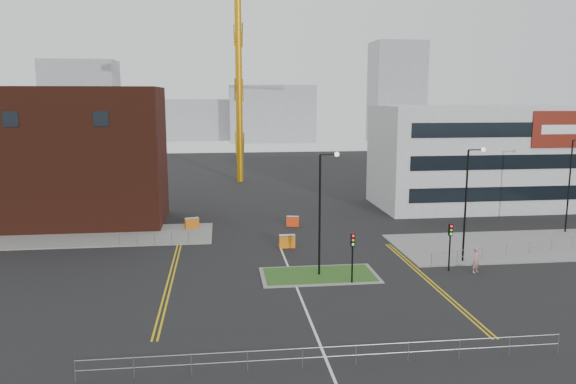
{
  "coord_description": "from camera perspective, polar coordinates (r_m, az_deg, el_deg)",
  "views": [
    {
      "loc": [
        -5.14,
        -31.22,
        13.15
      ],
      "look_at": [
        0.63,
        15.7,
        5.0
      ],
      "focal_mm": 35.0,
      "sensor_mm": 36.0,
      "label": 1
    }
  ],
  "objects": [
    {
      "name": "yellow_left_b",
      "position": [
        43.41,
        -11.49,
        -8.05
      ],
      "size": [
        0.12,
        24.0,
        0.01
      ],
      "primitive_type": "cube",
      "color": "gold",
      "rests_on": "ground"
    },
    {
      "name": "tower_crane",
      "position": [
        86.59,
        -1.08,
        18.2
      ],
      "size": [
        52.36,
        10.22,
        37.37
      ],
      "color": "#C5830B",
      "rests_on": "ground"
    },
    {
      "name": "barrier_mid",
      "position": [
        57.1,
        0.48,
        -2.95
      ],
      "size": [
        1.31,
        0.67,
        1.05
      ],
      "color": "#FB3B0D",
      "rests_on": "ground"
    },
    {
      "name": "skyline_b",
      "position": [
        162.01,
        -1.66,
        7.96
      ],
      "size": [
        24.0,
        12.0,
        16.0
      ],
      "primitive_type": "cube",
      "color": "gray",
      "rests_on": "ground"
    },
    {
      "name": "grass_island",
      "position": [
        41.95,
        3.18,
        -8.41
      ],
      "size": [
        8.0,
        4.0,
        0.12
      ],
      "primitive_type": "cube",
      "color": "#244316",
      "rests_on": "ground"
    },
    {
      "name": "yellow_left_a",
      "position": [
        43.43,
        -11.89,
        -8.05
      ],
      "size": [
        0.12,
        24.0,
        0.01
      ],
      "primitive_type": "cube",
      "color": "gold",
      "rests_on": "ground"
    },
    {
      "name": "ground",
      "position": [
        34.26,
        2.21,
        -12.8
      ],
      "size": [
        200.0,
        200.0,
        0.0
      ],
      "primitive_type": "plane",
      "color": "black",
      "rests_on": "ground"
    },
    {
      "name": "yellow_right_b",
      "position": [
        42.2,
        14.27,
        -8.68
      ],
      "size": [
        0.12,
        20.0,
        0.01
      ],
      "primitive_type": "cube",
      "color": "gold",
      "rests_on": "ground"
    },
    {
      "name": "island_kerb",
      "position": [
        41.96,
        3.18,
        -8.44
      ],
      "size": [
        8.6,
        4.6,
        0.08
      ],
      "primitive_type": "cube",
      "color": "slate",
      "rests_on": "ground"
    },
    {
      "name": "pedestrian",
      "position": [
        44.66,
        18.57,
        -6.56
      ],
      "size": [
        0.85,
        0.78,
        1.95
      ],
      "primitive_type": "imported",
      "rotation": [
        0.0,
        0.0,
        0.59
      ],
      "color": "tan",
      "rests_on": "ground"
    },
    {
      "name": "skyline_d",
      "position": [
        171.39,
        -8.02,
        7.3
      ],
      "size": [
        30.0,
        12.0,
        12.0
      ],
      "primitive_type": "cube",
      "color": "gray",
      "rests_on": "ground"
    },
    {
      "name": "brick_building",
      "position": [
        62.16,
        -23.68,
        3.14
      ],
      "size": [
        24.2,
        10.07,
        14.24
      ],
      "color": "#431B10",
      "rests_on": "ground"
    },
    {
      "name": "office_block",
      "position": [
        70.81,
        19.16,
        3.45
      ],
      "size": [
        25.0,
        12.2,
        12.0
      ],
      "color": "#B3B5B8",
      "rests_on": "ground"
    },
    {
      "name": "streetlamp_right_near",
      "position": [
        46.19,
        17.88,
        -0.34
      ],
      "size": [
        1.46,
        0.36,
        9.18
      ],
      "color": "black",
      "rests_on": "ground"
    },
    {
      "name": "traffic_light_island",
      "position": [
        39.74,
        6.58,
        -5.73
      ],
      "size": [
        0.28,
        0.33,
        3.65
      ],
      "color": "black",
      "rests_on": "ground"
    },
    {
      "name": "pavement_right",
      "position": [
        54.33,
        23.31,
        -4.97
      ],
      "size": [
        24.0,
        10.0,
        0.12
      ],
      "primitive_type": "cube",
      "color": "slate",
      "rests_on": "ground"
    },
    {
      "name": "centre_line",
      "position": [
        36.09,
        1.7,
        -11.58
      ],
      "size": [
        0.15,
        30.0,
        0.01
      ],
      "primitive_type": "cube",
      "color": "silver",
      "rests_on": "ground"
    },
    {
      "name": "traffic_light_right",
      "position": [
        44.07,
        16.16,
        -4.51
      ],
      "size": [
        0.28,
        0.33,
        3.65
      ],
      "color": "black",
      "rests_on": "ground"
    },
    {
      "name": "yellow_right_a",
      "position": [
        42.1,
        13.89,
        -8.71
      ],
      "size": [
        0.12,
        20.0,
        0.01
      ],
      "primitive_type": "cube",
      "color": "gold",
      "rests_on": "ground"
    },
    {
      "name": "railing_left",
      "position": [
        51.09,
        -13.42,
        -4.54
      ],
      "size": [
        6.05,
        0.05,
        1.1
      ],
      "color": "gray",
      "rests_on": "ground"
    },
    {
      "name": "skyline_c",
      "position": [
        164.07,
        10.95,
        9.91
      ],
      "size": [
        14.0,
        12.0,
        28.0
      ],
      "primitive_type": "cube",
      "color": "gray",
      "rests_on": "ground"
    },
    {
      "name": "barrier_left",
      "position": [
        56.69,
        -9.74,
        -3.13
      ],
      "size": [
        1.44,
        0.85,
        1.15
      ],
      "color": "#C55C0A",
      "rests_on": "ground"
    },
    {
      "name": "streetlamp_right_far",
      "position": [
        59.96,
        26.88,
        1.31
      ],
      "size": [
        1.46,
        0.36,
        9.18
      ],
      "color": "black",
      "rests_on": "ground"
    },
    {
      "name": "railing_front",
      "position": [
        28.55,
        4.22,
        -15.91
      ],
      "size": [
        24.05,
        0.05,
        1.1
      ],
      "color": "gray",
      "rests_on": "ground"
    },
    {
      "name": "railing_right",
      "position": [
        51.33,
        23.31,
        -4.98
      ],
      "size": [
        19.05,
        5.05,
        1.1
      ],
      "color": "gray",
      "rests_on": "ground"
    },
    {
      "name": "streetlamp_island",
      "position": [
        40.64,
        3.55,
        -1.21
      ],
      "size": [
        1.46,
        0.36,
        9.18
      ],
      "color": "black",
      "rests_on": "ground"
    },
    {
      "name": "skyline_a",
      "position": [
        155.2,
        -20.21,
        8.4
      ],
      "size": [
        18.0,
        12.0,
        22.0
      ],
      "primitive_type": "cube",
      "color": "gray",
      "rests_on": "ground"
    },
    {
      "name": "barrier_right",
      "position": [
        49.18,
        -0.09,
        -4.97
      ],
      "size": [
        1.38,
        0.47,
        1.16
      ],
      "color": "orange",
      "rests_on": "ground"
    },
    {
      "name": "pavement_left",
      "position": [
        56.78,
        -22.04,
        -4.28
      ],
      "size": [
        28.0,
        8.0,
        0.12
      ],
      "primitive_type": "cube",
      "color": "slate",
      "rests_on": "ground"
    }
  ]
}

